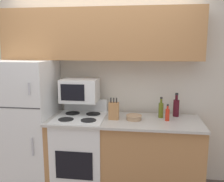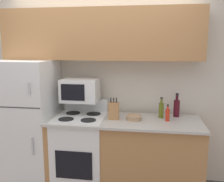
% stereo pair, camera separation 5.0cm
% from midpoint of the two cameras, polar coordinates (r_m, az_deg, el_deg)
% --- Properties ---
extents(wall_back, '(8.00, 0.05, 2.55)m').
position_cam_midpoint_polar(wall_back, '(3.43, -2.52, 1.20)').
color(wall_back, beige).
rests_on(wall_back, ground_plane).
extents(lower_cabinets, '(1.85, 0.68, 0.94)m').
position_cam_midpoint_polar(lower_cabinets, '(3.24, 2.33, -14.35)').
color(lower_cabinets, '#B27A47').
rests_on(lower_cabinets, ground_plane).
extents(refrigerator, '(0.67, 0.72, 1.64)m').
position_cam_midpoint_polar(refrigerator, '(3.47, -18.94, -6.98)').
color(refrigerator, white).
rests_on(refrigerator, ground_plane).
extents(upper_cabinets, '(2.52, 0.31, 0.64)m').
position_cam_midpoint_polar(upper_cabinets, '(3.21, -3.20, 12.78)').
color(upper_cabinets, '#B27A47').
rests_on(upper_cabinets, refrigerator).
extents(stove, '(0.61, 0.66, 1.11)m').
position_cam_midpoint_polar(stove, '(3.31, -7.54, -13.49)').
color(stove, white).
rests_on(stove, ground_plane).
extents(microwave, '(0.46, 0.34, 0.29)m').
position_cam_midpoint_polar(microwave, '(3.23, -7.83, 0.18)').
color(microwave, white).
rests_on(microwave, stove).
extents(knife_block, '(0.12, 0.08, 0.27)m').
position_cam_midpoint_polar(knife_block, '(3.03, -0.06, -4.54)').
color(knife_block, '#B27A47').
rests_on(knife_block, lower_cabinets).
extents(bowl, '(0.19, 0.19, 0.06)m').
position_cam_midpoint_polar(bowl, '(3.03, 4.56, -6.00)').
color(bowl, tan).
rests_on(bowl, lower_cabinets).
extents(bottle_hot_sauce, '(0.05, 0.05, 0.20)m').
position_cam_midpoint_polar(bottle_hot_sauce, '(3.05, 12.09, -5.23)').
color(bottle_hot_sauce, red).
rests_on(bottle_hot_sauce, lower_cabinets).
extents(bottle_olive_oil, '(0.06, 0.06, 0.26)m').
position_cam_midpoint_polar(bottle_olive_oil, '(3.16, 10.67, -4.18)').
color(bottle_olive_oil, '#5B6619').
rests_on(bottle_olive_oil, lower_cabinets).
extents(bottle_wine_red, '(0.08, 0.08, 0.30)m').
position_cam_midpoint_polar(bottle_wine_red, '(3.25, 14.02, -3.61)').
color(bottle_wine_red, '#470F19').
rests_on(bottle_wine_red, lower_cabinets).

